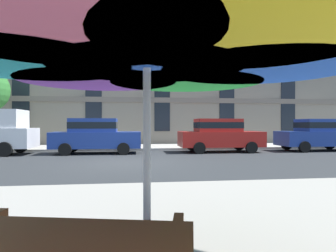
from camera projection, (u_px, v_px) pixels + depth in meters
name	position (u px, v px, depth m)	size (l,w,h in m)	color
ground_plane	(126.00, 163.00, 11.12)	(120.00, 120.00, 0.00)	#2D3033
sidewalk_far	(128.00, 147.00, 17.87)	(56.00, 3.60, 0.12)	#B2ADA3
apartment_building	(129.00, 35.00, 25.94)	(47.34, 12.08, 19.20)	gray
sedan_blue	(96.00, 135.00, 14.59)	(4.40, 1.98, 1.78)	navy
sedan_red	(219.00, 134.00, 15.40)	(4.40, 1.98, 1.78)	#B21E19
sedan_blue_midblock	(319.00, 134.00, 16.11)	(4.40, 1.98, 1.78)	navy
patio_umbrella	(147.00, 44.00, 2.22)	(3.42, 3.18, 2.37)	silver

